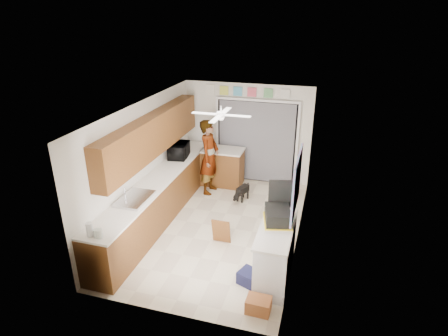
# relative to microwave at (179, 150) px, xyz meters

# --- Properties ---
(floor) EXTENTS (5.00, 5.00, 0.00)m
(floor) POSITION_rel_microwave_xyz_m (1.33, -1.21, -1.11)
(floor) COLOR beige
(floor) RESTS_ON ground
(ceiling) EXTENTS (5.00, 5.00, 0.00)m
(ceiling) POSITION_rel_microwave_xyz_m (1.33, -1.21, 1.39)
(ceiling) COLOR white
(ceiling) RESTS_ON ground
(wall_back) EXTENTS (3.20, 0.00, 3.20)m
(wall_back) POSITION_rel_microwave_xyz_m (1.33, 1.29, 0.14)
(wall_back) COLOR silver
(wall_back) RESTS_ON ground
(wall_front) EXTENTS (3.20, 0.00, 3.20)m
(wall_front) POSITION_rel_microwave_xyz_m (1.33, -3.71, 0.14)
(wall_front) COLOR silver
(wall_front) RESTS_ON ground
(wall_left) EXTENTS (0.00, 5.00, 5.00)m
(wall_left) POSITION_rel_microwave_xyz_m (-0.27, -1.21, 0.14)
(wall_left) COLOR silver
(wall_left) RESTS_ON ground
(wall_right) EXTENTS (0.00, 5.00, 5.00)m
(wall_right) POSITION_rel_microwave_xyz_m (2.93, -1.21, 0.14)
(wall_right) COLOR silver
(wall_right) RESTS_ON ground
(left_base_cabinets) EXTENTS (0.60, 4.80, 0.90)m
(left_base_cabinets) POSITION_rel_microwave_xyz_m (0.03, -1.21, -0.66)
(left_base_cabinets) COLOR brown
(left_base_cabinets) RESTS_ON floor
(left_countertop) EXTENTS (0.62, 4.80, 0.04)m
(left_countertop) POSITION_rel_microwave_xyz_m (0.04, -1.21, -0.19)
(left_countertop) COLOR white
(left_countertop) RESTS_ON left_base_cabinets
(upper_cabinets) EXTENTS (0.32, 4.00, 0.80)m
(upper_cabinets) POSITION_rel_microwave_xyz_m (-0.11, -1.01, 0.69)
(upper_cabinets) COLOR brown
(upper_cabinets) RESTS_ON wall_left
(sink_basin) EXTENTS (0.50, 0.76, 0.06)m
(sink_basin) POSITION_rel_microwave_xyz_m (0.04, -2.21, -0.15)
(sink_basin) COLOR silver
(sink_basin) RESTS_ON left_countertop
(faucet) EXTENTS (0.03, 0.03, 0.22)m
(faucet) POSITION_rel_microwave_xyz_m (-0.15, -2.21, -0.06)
(faucet) COLOR silver
(faucet) RESTS_ON left_countertop
(peninsula_base) EXTENTS (1.00, 0.60, 0.90)m
(peninsula_base) POSITION_rel_microwave_xyz_m (0.83, 0.79, -0.66)
(peninsula_base) COLOR brown
(peninsula_base) RESTS_ON floor
(peninsula_top) EXTENTS (1.04, 0.64, 0.04)m
(peninsula_top) POSITION_rel_microwave_xyz_m (0.83, 0.79, -0.19)
(peninsula_top) COLOR white
(peninsula_top) RESTS_ON peninsula_base
(back_opening_recess) EXTENTS (2.00, 0.06, 2.10)m
(back_opening_recess) POSITION_rel_microwave_xyz_m (1.58, 1.26, -0.06)
(back_opening_recess) COLOR black
(back_opening_recess) RESTS_ON wall_back
(curtain_panel) EXTENTS (1.90, 0.03, 2.05)m
(curtain_panel) POSITION_rel_microwave_xyz_m (1.58, 1.22, -0.06)
(curtain_panel) COLOR gray
(curtain_panel) RESTS_ON wall_back
(door_trim_left) EXTENTS (0.06, 0.04, 2.10)m
(door_trim_left) POSITION_rel_microwave_xyz_m (0.56, 1.23, -0.06)
(door_trim_left) COLOR white
(door_trim_left) RESTS_ON wall_back
(door_trim_right) EXTENTS (0.06, 0.04, 2.10)m
(door_trim_right) POSITION_rel_microwave_xyz_m (2.60, 1.23, -0.06)
(door_trim_right) COLOR white
(door_trim_right) RESTS_ON wall_back
(door_trim_head) EXTENTS (2.10, 0.04, 0.06)m
(door_trim_head) POSITION_rel_microwave_xyz_m (1.58, 1.23, 1.01)
(door_trim_head) COLOR white
(door_trim_head) RESTS_ON wall_back
(header_frame_0) EXTENTS (0.22, 0.02, 0.22)m
(header_frame_0) POSITION_rel_microwave_xyz_m (0.73, 1.26, 1.19)
(header_frame_0) COLOR #C9D246
(header_frame_0) RESTS_ON wall_back
(header_frame_1) EXTENTS (0.22, 0.02, 0.22)m
(header_frame_1) POSITION_rel_microwave_xyz_m (1.08, 1.26, 1.19)
(header_frame_1) COLOR #4EADD0
(header_frame_1) RESTS_ON wall_back
(header_frame_2) EXTENTS (0.22, 0.02, 0.22)m
(header_frame_2) POSITION_rel_microwave_xyz_m (1.43, 1.26, 1.19)
(header_frame_2) COLOR #D65065
(header_frame_2) RESTS_ON wall_back
(header_frame_3) EXTENTS (0.22, 0.02, 0.22)m
(header_frame_3) POSITION_rel_microwave_xyz_m (1.83, 1.26, 1.19)
(header_frame_3) COLOR #5DA365
(header_frame_3) RESTS_ON wall_back
(header_frame_4) EXTENTS (0.22, 0.02, 0.22)m
(header_frame_4) POSITION_rel_microwave_xyz_m (2.23, 1.26, 1.19)
(header_frame_4) COLOR silver
(header_frame_4) RESTS_ON wall_back
(route66_sign) EXTENTS (0.22, 0.02, 0.26)m
(route66_sign) POSITION_rel_microwave_xyz_m (0.38, 1.26, 1.19)
(route66_sign) COLOR silver
(route66_sign) RESTS_ON wall_back
(right_counter_base) EXTENTS (0.50, 1.40, 0.90)m
(right_counter_base) POSITION_rel_microwave_xyz_m (2.68, -2.41, -0.66)
(right_counter_base) COLOR white
(right_counter_base) RESTS_ON floor
(right_counter_top) EXTENTS (0.54, 1.44, 0.04)m
(right_counter_top) POSITION_rel_microwave_xyz_m (2.67, -2.41, -0.19)
(right_counter_top) COLOR white
(right_counter_top) RESTS_ON right_counter_base
(abstract_painting) EXTENTS (0.03, 1.15, 0.95)m
(abstract_painting) POSITION_rel_microwave_xyz_m (2.91, -2.21, 0.54)
(abstract_painting) COLOR #DF52AF
(abstract_painting) RESTS_ON wall_right
(ceiling_fan) EXTENTS (1.14, 1.14, 0.24)m
(ceiling_fan) POSITION_rel_microwave_xyz_m (1.33, -1.01, 1.21)
(ceiling_fan) COLOR white
(ceiling_fan) RESTS_ON ceiling
(microwave) EXTENTS (0.50, 0.66, 0.34)m
(microwave) POSITION_rel_microwave_xyz_m (0.00, 0.00, 0.00)
(microwave) COLOR black
(microwave) RESTS_ON left_countertop
(jar_a) EXTENTS (0.10, 0.10, 0.14)m
(jar_a) POSITION_rel_microwave_xyz_m (0.13, -3.46, -0.10)
(jar_a) COLOR silver
(jar_a) RESTS_ON left_countertop
(jar_b) EXTENTS (0.12, 0.12, 0.14)m
(jar_b) POSITION_rel_microwave_xyz_m (0.08, -3.46, -0.10)
(jar_b) COLOR silver
(jar_b) RESTS_ON left_countertop
(paper_towel_roll) EXTENTS (0.12, 0.12, 0.23)m
(paper_towel_roll) POSITION_rel_microwave_xyz_m (-0.03, -3.46, -0.05)
(paper_towel_roll) COLOR white
(paper_towel_roll) RESTS_ON left_countertop
(suitcase) EXTENTS (0.50, 0.60, 0.22)m
(suitcase) POSITION_rel_microwave_xyz_m (2.65, -2.24, -0.06)
(suitcase) COLOR black
(suitcase) RESTS_ON right_counter_top
(suitcase_rim) EXTENTS (0.56, 0.67, 0.02)m
(suitcase_rim) POSITION_rel_microwave_xyz_m (2.65, -2.24, -0.17)
(suitcase_rim) COLOR yellow
(suitcase_rim) RESTS_ON suitcase
(suitcase_lid) EXTENTS (0.42, 0.13, 0.50)m
(suitcase_lid) POSITION_rel_microwave_xyz_m (2.65, -1.95, 0.19)
(suitcase_lid) COLOR black
(suitcase_lid) RESTS_ON suitcase
(cardboard_box) EXTENTS (0.37, 0.28, 0.23)m
(cardboard_box) POSITION_rel_microwave_xyz_m (2.58, -3.30, -0.99)
(cardboard_box) COLOR #BA623A
(cardboard_box) RESTS_ON floor
(navy_crate) EXTENTS (0.44, 0.41, 0.22)m
(navy_crate) POSITION_rel_microwave_xyz_m (2.33, -2.73, -1.00)
(navy_crate) COLOR #161837
(navy_crate) RESTS_ON floor
(cabinet_door_panel) EXTENTS (0.35, 0.14, 0.52)m
(cabinet_door_panel) POSITION_rel_microwave_xyz_m (1.55, -1.77, -0.84)
(cabinet_door_panel) COLOR brown
(cabinet_door_panel) RESTS_ON floor
(man) EXTENTS (0.47, 0.68, 1.82)m
(man) POSITION_rel_microwave_xyz_m (0.65, 0.28, -0.20)
(man) COLOR white
(man) RESTS_ON floor
(dog) EXTENTS (0.37, 0.54, 0.39)m
(dog) POSITION_rel_microwave_xyz_m (1.53, 0.07, -0.91)
(dog) COLOR black
(dog) RESTS_ON floor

